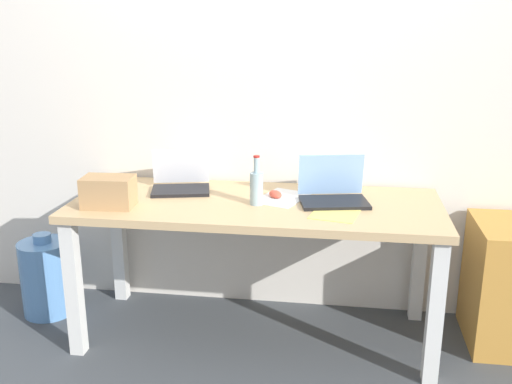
% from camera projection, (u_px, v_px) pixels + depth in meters
% --- Properties ---
extents(ground_plane, '(8.00, 8.00, 0.00)m').
position_uv_depth(ground_plane, '(256.00, 333.00, 3.17)').
color(ground_plane, '#42474C').
extents(back_wall, '(5.20, 0.08, 2.60)m').
position_uv_depth(back_wall, '(267.00, 82.00, 3.20)').
color(back_wall, silver).
rests_on(back_wall, ground).
extents(desk, '(1.85, 0.73, 0.75)m').
position_uv_depth(desk, '(256.00, 220.00, 2.98)').
color(desk, tan).
rests_on(desk, ground).
extents(laptop_left, '(0.35, 0.30, 0.21)m').
position_uv_depth(laptop_left, '(181.00, 182.00, 3.14)').
color(laptop_left, black).
rests_on(laptop_left, desk).
extents(laptop_right, '(0.37, 0.30, 0.23)m').
position_uv_depth(laptop_right, '(333.00, 192.00, 2.94)').
color(laptop_right, black).
rests_on(laptop_right, desk).
extents(beer_bottle, '(0.07, 0.07, 0.25)m').
position_uv_depth(beer_bottle, '(257.00, 187.00, 2.89)').
color(beer_bottle, '#99B7C1').
rests_on(beer_bottle, desk).
extents(computer_mouse, '(0.10, 0.12, 0.03)m').
position_uv_depth(computer_mouse, '(275.00, 194.00, 3.02)').
color(computer_mouse, '#D84C38').
rests_on(computer_mouse, desk).
extents(cardboard_box, '(0.25, 0.17, 0.15)m').
position_uv_depth(cardboard_box, '(109.00, 192.00, 2.86)').
color(cardboard_box, tan).
rests_on(cardboard_box, desk).
extents(paper_sheet_near_back, '(0.30, 0.35, 0.00)m').
position_uv_depth(paper_sheet_near_back, '(282.00, 198.00, 3.01)').
color(paper_sheet_near_back, white).
rests_on(paper_sheet_near_back, desk).
extents(paper_sheet_front_right, '(0.27, 0.33, 0.00)m').
position_uv_depth(paper_sheet_front_right, '(337.00, 211.00, 2.80)').
color(paper_sheet_front_right, '#F4E06B').
rests_on(paper_sheet_front_right, desk).
extents(water_cooler_jug, '(0.28, 0.28, 0.48)m').
position_uv_depth(water_cooler_jug, '(46.00, 277.00, 3.34)').
color(water_cooler_jug, '#598CC6').
rests_on(water_cooler_jug, ground).
extents(filing_cabinet, '(0.40, 0.48, 0.65)m').
position_uv_depth(filing_cabinet, '(510.00, 284.00, 3.01)').
color(filing_cabinet, '#C68938').
rests_on(filing_cabinet, ground).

